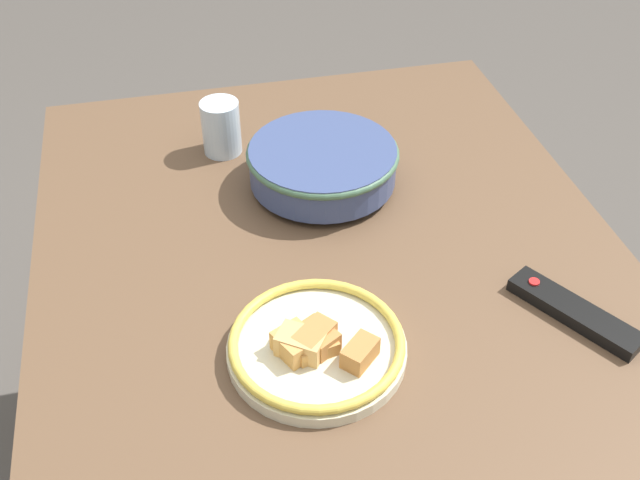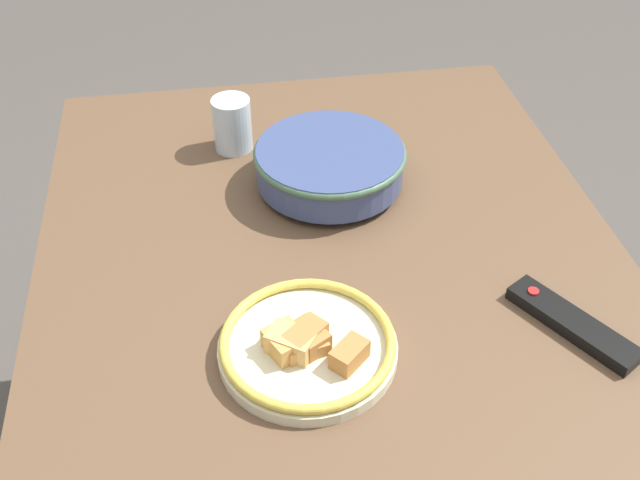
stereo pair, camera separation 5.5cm
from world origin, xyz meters
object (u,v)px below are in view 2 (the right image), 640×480
object	(u,v)px
tv_remote	(572,323)
drinking_glass	(232,124)
food_plate	(307,345)
noodle_bowl	(330,164)

from	to	relation	value
tv_remote	drinking_glass	distance (m)	0.70
food_plate	tv_remote	size ratio (longest dim) A/B	1.26
food_plate	tv_remote	xyz separation A→B (m)	(0.01, 0.38, -0.01)
food_plate	drinking_glass	distance (m)	0.53
tv_remote	drinking_glass	xyz separation A→B (m)	(-0.54, -0.44, 0.04)
noodle_bowl	food_plate	distance (m)	0.39
tv_remote	food_plate	bearing A→B (deg)	147.05
food_plate	noodle_bowl	bearing A→B (deg)	165.66
noodle_bowl	drinking_glass	xyz separation A→B (m)	(-0.15, -0.16, 0.00)
tv_remote	drinking_glass	world-z (taller)	drinking_glass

